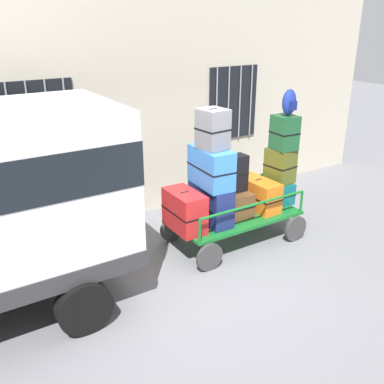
# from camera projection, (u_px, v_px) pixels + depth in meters

# --- Properties ---
(ground_plane) EXTENTS (40.00, 40.00, 0.00)m
(ground_plane) POSITION_uv_depth(u_px,v_px,m) (213.00, 267.00, 6.90)
(ground_plane) COLOR slate
(building_wall) EXTENTS (12.00, 0.38, 5.00)m
(building_wall) POSITION_uv_depth(u_px,v_px,m) (133.00, 86.00, 8.05)
(building_wall) COLOR #BCB29E
(building_wall) RESTS_ON ground
(luggage_cart) EXTENTS (2.29, 1.21, 0.51)m
(luggage_cart) POSITION_uv_depth(u_px,v_px,m) (234.00, 219.00, 7.58)
(luggage_cart) COLOR #146023
(luggage_cart) RESTS_ON ground
(cart_railing) EXTENTS (2.16, 1.08, 0.40)m
(cart_railing) POSITION_uv_depth(u_px,v_px,m) (235.00, 197.00, 7.43)
(cart_railing) COLOR #146023
(cart_railing) RESTS_ON luggage_cart
(suitcase_left_bottom) EXTENTS (0.43, 0.79, 0.64)m
(suitcase_left_bottom) POSITION_uv_depth(u_px,v_px,m) (185.00, 211.00, 6.91)
(suitcase_left_bottom) COLOR #B21E1E
(suitcase_left_bottom) RESTS_ON luggage_cart
(suitcase_midleft_bottom) EXTENTS (0.38, 0.86, 0.64)m
(suitcase_midleft_bottom) POSITION_uv_depth(u_px,v_px,m) (211.00, 204.00, 7.17)
(suitcase_midleft_bottom) COLOR navy
(suitcase_midleft_bottom) RESTS_ON luggage_cart
(suitcase_midleft_middle) EXTENTS (0.48, 0.87, 0.63)m
(suitcase_midleft_middle) POSITION_uv_depth(u_px,v_px,m) (211.00, 167.00, 6.94)
(suitcase_midleft_middle) COLOR #3372C6
(suitcase_midleft_middle) RESTS_ON suitcase_midleft_bottom
(suitcase_midleft_top) EXTENTS (0.43, 0.47, 0.62)m
(suitcase_midleft_top) POSITION_uv_depth(u_px,v_px,m) (213.00, 129.00, 6.69)
(suitcase_midleft_top) COLOR slate
(suitcase_midleft_top) RESTS_ON suitcase_midleft_middle
(suitcase_center_bottom) EXTENTS (0.46, 0.67, 0.43)m
(suitcase_center_bottom) POSITION_uv_depth(u_px,v_px,m) (234.00, 202.00, 7.49)
(suitcase_center_bottom) COLOR brown
(suitcase_center_bottom) RESTS_ON luggage_cart
(suitcase_center_middle) EXTENTS (0.39, 0.26, 0.63)m
(suitcase_center_middle) POSITION_uv_depth(u_px,v_px,m) (235.00, 173.00, 7.29)
(suitcase_center_middle) COLOR black
(suitcase_center_middle) RESTS_ON suitcase_center_bottom
(suitcase_midright_bottom) EXTENTS (0.40, 0.90, 0.54)m
(suitcase_midright_bottom) POSITION_uv_depth(u_px,v_px,m) (257.00, 194.00, 7.71)
(suitcase_midright_bottom) COLOR orange
(suitcase_midright_bottom) RESTS_ON luggage_cart
(suitcase_right_bottom) EXTENTS (0.40, 0.45, 0.39)m
(suitcase_right_bottom) POSITION_uv_depth(u_px,v_px,m) (280.00, 193.00, 7.96)
(suitcase_right_bottom) COLOR #0F5960
(suitcase_right_bottom) RESTS_ON luggage_cart
(suitcase_right_middle) EXTENTS (0.44, 0.51, 0.62)m
(suitcase_right_middle) POSITION_uv_depth(u_px,v_px,m) (280.00, 165.00, 7.82)
(suitcase_right_middle) COLOR #4C5119
(suitcase_right_middle) RESTS_ON suitcase_right_bottom
(suitcase_right_top) EXTENTS (0.40, 0.44, 0.60)m
(suitcase_right_top) POSITION_uv_depth(u_px,v_px,m) (285.00, 132.00, 7.56)
(suitcase_right_top) COLOR #194C28
(suitcase_right_top) RESTS_ON suitcase_right_middle
(backpack) EXTENTS (0.27, 0.22, 0.44)m
(backpack) POSITION_uv_depth(u_px,v_px,m) (289.00, 102.00, 7.35)
(backpack) COLOR navy
(backpack) RESTS_ON suitcase_right_top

